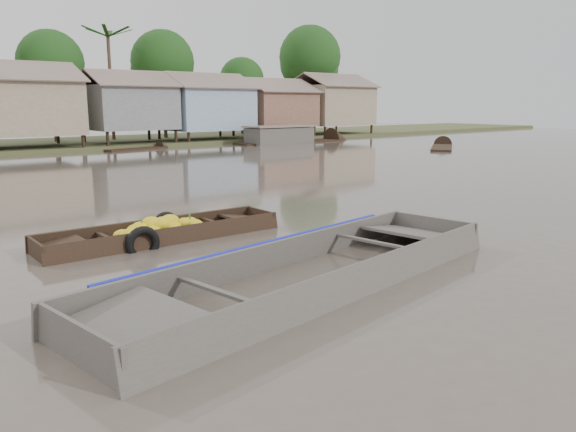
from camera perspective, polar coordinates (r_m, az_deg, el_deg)
ground at (r=10.27m, az=3.41°, el=-4.91°), size 120.00×120.00×0.00m
riverbank at (r=40.27m, az=-25.92°, el=10.52°), size 120.00×12.47×10.22m
banana_boat at (r=12.32m, az=-12.91°, el=-1.76°), size 5.30×1.43×0.75m
viewer_boat at (r=9.21m, az=2.27°, el=-6.35°), size 8.32×3.17×0.65m
distant_boats at (r=37.49m, az=-6.60°, el=7.22°), size 46.14×14.49×1.38m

